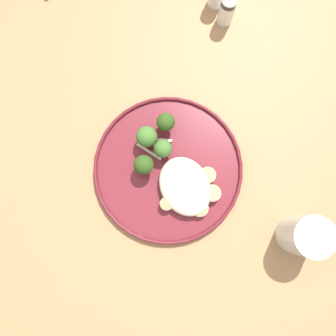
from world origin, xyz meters
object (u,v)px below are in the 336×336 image
at_px(broccoli_floret_front_edge, 162,147).
at_px(pepper_shaker, 227,11).
at_px(dinner_plate, 168,169).
at_px(seared_scallop_tiny_bay, 182,206).
at_px(water_glass, 303,236).
at_px(seared_scallop_on_noodles, 179,193).
at_px(seared_scallop_rear_pale, 180,180).
at_px(broccoli_floret_tall_stalk, 166,122).
at_px(seared_scallop_right_edge, 200,208).
at_px(broccoli_floret_beside_noodles, 145,138).
at_px(seared_scallop_half_hidden, 207,175).
at_px(seared_scallop_left_edge, 212,193).
at_px(broccoli_floret_rear_charred, 144,165).
at_px(seared_scallop_front_small, 167,204).

distance_m(broccoli_floret_front_edge, pepper_shaker, 0.31).
distance_m(dinner_plate, broccoli_floret_front_edge, 0.05).
height_order(seared_scallop_tiny_bay, broccoli_floret_front_edge, broccoli_floret_front_edge).
bearing_deg(water_glass, dinner_plate, -143.41).
bearing_deg(seared_scallop_on_noodles, seared_scallop_rear_pale, 149.67).
bearing_deg(broccoli_floret_front_edge, broccoli_floret_tall_stalk, 145.74).
bearing_deg(water_glass, seared_scallop_on_noodles, -135.25).
bearing_deg(seared_scallop_right_edge, seared_scallop_tiny_bay, -122.87).
distance_m(seared_scallop_right_edge, broccoli_floret_beside_noodles, 0.17).
bearing_deg(dinner_plate, broccoli_floret_tall_stalk, 157.19).
relative_size(dinner_plate, seared_scallop_half_hidden, 9.33).
distance_m(seared_scallop_right_edge, pepper_shaker, 0.40).
xyz_separation_m(seared_scallop_on_noodles, seared_scallop_left_edge, (0.03, 0.06, -0.00)).
relative_size(broccoli_floret_rear_charred, pepper_shaker, 0.82).
height_order(broccoli_floret_front_edge, broccoli_floret_rear_charred, broccoli_floret_rear_charred).
xyz_separation_m(seared_scallop_half_hidden, broccoli_floret_beside_noodles, (-0.11, -0.08, 0.02)).
relative_size(seared_scallop_half_hidden, seared_scallop_left_edge, 0.97).
relative_size(dinner_plate, pepper_shaker, 4.33).
relative_size(seared_scallop_rear_pale, water_glass, 0.28).
bearing_deg(water_glass, seared_scallop_left_edge, -141.93).
distance_m(seared_scallop_right_edge, seared_scallop_front_small, 0.06).
bearing_deg(water_glass, seared_scallop_front_small, -129.08).
bearing_deg(seared_scallop_right_edge, pepper_shaker, 145.75).
bearing_deg(broccoli_floret_rear_charred, seared_scallop_left_edge, 42.68).
distance_m(seared_scallop_on_noodles, broccoli_floret_beside_noodles, 0.12).
xyz_separation_m(seared_scallop_left_edge, seared_scallop_rear_pale, (-0.05, -0.04, -0.00)).
xyz_separation_m(seared_scallop_tiny_bay, pepper_shaker, (-0.31, 0.25, 0.01)).
distance_m(seared_scallop_tiny_bay, seared_scallop_left_edge, 0.06).
xyz_separation_m(seared_scallop_tiny_bay, broccoli_floret_beside_noodles, (-0.14, -0.01, 0.02)).
bearing_deg(broccoli_floret_front_edge, dinner_plate, -8.99).
xyz_separation_m(dinner_plate, seared_scallop_tiny_bay, (0.08, -0.01, 0.01)).
bearing_deg(broccoli_floret_rear_charred, seared_scallop_rear_pale, 44.29).
xyz_separation_m(broccoli_floret_front_edge, broccoli_floret_rear_charred, (0.02, -0.05, 0.01)).
bearing_deg(seared_scallop_left_edge, seared_scallop_on_noodles, -116.27).
bearing_deg(broccoli_floret_front_edge, seared_scallop_right_edge, 6.06).
xyz_separation_m(broccoli_floret_front_edge, water_glass, (0.26, 0.16, 0.01)).
distance_m(broccoli_floret_front_edge, broccoli_floret_rear_charred, 0.05).
relative_size(seared_scallop_left_edge, broccoli_floret_front_edge, 0.67).
height_order(dinner_plate, broccoli_floret_tall_stalk, broccoli_floret_tall_stalk).
bearing_deg(pepper_shaker, broccoli_floret_beside_noodles, -57.14).
xyz_separation_m(broccoli_floret_tall_stalk, pepper_shaker, (-0.16, 0.21, -0.01)).
relative_size(broccoli_floret_front_edge, broccoli_floret_beside_noodles, 0.87).
relative_size(seared_scallop_left_edge, broccoli_floret_tall_stalk, 0.60).
bearing_deg(seared_scallop_left_edge, broccoli_floret_front_edge, -158.06).
xyz_separation_m(seared_scallop_on_noodles, seared_scallop_right_edge, (0.04, 0.02, -0.00)).
bearing_deg(water_glass, seared_scallop_rear_pale, -141.14).
xyz_separation_m(seared_scallop_right_edge, broccoli_floret_beside_noodles, (-0.16, -0.04, 0.02)).
bearing_deg(seared_scallop_front_small, water_glass, 50.92).
bearing_deg(seared_scallop_half_hidden, seared_scallop_rear_pale, -107.00).
bearing_deg(water_glass, broccoli_floret_front_edge, -148.70).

